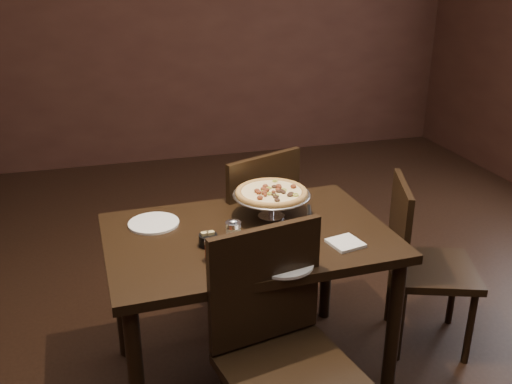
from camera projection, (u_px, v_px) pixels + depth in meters
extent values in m
cube|color=black|center=(154.00, 17.00, 5.32)|extent=(6.00, 0.02, 2.80)
cube|color=black|center=(248.00, 237.00, 2.53)|extent=(1.27, 0.87, 0.04)
cylinder|color=black|center=(393.00, 333.00, 2.53)|extent=(0.06, 0.06, 0.74)
cylinder|color=black|center=(120.00, 292.00, 2.84)|extent=(0.06, 0.06, 0.74)
cylinder|color=black|center=(327.00, 259.00, 3.15)|extent=(0.06, 0.06, 0.74)
cylinder|color=silver|center=(271.00, 216.00, 2.68)|extent=(0.12, 0.12, 0.01)
cylinder|color=silver|center=(271.00, 206.00, 2.66)|extent=(0.03, 0.03, 0.10)
cylinder|color=silver|center=(271.00, 196.00, 2.64)|extent=(0.09, 0.09, 0.01)
cylinder|color=#96969B|center=(271.00, 195.00, 2.64)|extent=(0.35, 0.35, 0.01)
torus|color=#96969B|center=(271.00, 195.00, 2.64)|extent=(0.36, 0.36, 0.01)
cylinder|color=olive|center=(271.00, 193.00, 2.64)|extent=(0.33, 0.33, 0.01)
torus|color=olive|center=(271.00, 192.00, 2.64)|extent=(0.34, 0.34, 0.03)
cylinder|color=#E3C87C|center=(271.00, 192.00, 2.64)|extent=(0.28, 0.28, 0.01)
cylinder|color=beige|center=(233.00, 236.00, 2.41)|extent=(0.06, 0.06, 0.08)
cylinder|color=silver|center=(233.00, 225.00, 2.39)|extent=(0.07, 0.07, 0.02)
ellipsoid|color=silver|center=(233.00, 221.00, 2.38)|extent=(0.04, 0.04, 0.01)
cylinder|color=maroon|center=(211.00, 251.00, 2.30)|extent=(0.05, 0.05, 0.07)
cylinder|color=silver|center=(211.00, 242.00, 2.28)|extent=(0.06, 0.06, 0.02)
ellipsoid|color=silver|center=(211.00, 239.00, 2.27)|extent=(0.03, 0.03, 0.01)
cylinder|color=black|center=(208.00, 240.00, 2.41)|extent=(0.08, 0.08, 0.05)
cube|color=tan|center=(205.00, 238.00, 2.40)|extent=(0.03, 0.03, 0.05)
cube|color=tan|center=(211.00, 237.00, 2.41)|extent=(0.03, 0.03, 0.05)
cube|color=silver|center=(345.00, 243.00, 2.42)|extent=(0.15, 0.15, 0.01)
cylinder|color=white|center=(154.00, 223.00, 2.61)|extent=(0.23, 0.23, 0.01)
cylinder|color=white|center=(283.00, 263.00, 2.26)|extent=(0.25, 0.25, 0.01)
cone|color=silver|center=(309.00, 212.00, 2.45)|extent=(0.14, 0.14, 0.00)
cylinder|color=black|center=(309.00, 211.00, 2.45)|extent=(0.06, 0.12, 0.02)
cube|color=black|center=(241.00, 233.00, 3.22)|extent=(0.60, 0.60, 0.04)
cube|color=black|center=(264.00, 200.00, 2.97)|extent=(0.44, 0.20, 0.48)
cylinder|color=black|center=(247.00, 250.00, 3.56)|extent=(0.04, 0.04, 0.45)
cylinder|color=black|center=(197.00, 268.00, 3.34)|extent=(0.04, 0.04, 0.45)
cylinder|color=black|center=(286.00, 273.00, 3.29)|extent=(0.04, 0.04, 0.45)
cylinder|color=black|center=(234.00, 295.00, 3.07)|extent=(0.04, 0.04, 0.45)
cube|color=black|center=(291.00, 376.00, 2.11)|extent=(0.55, 0.55, 0.04)
cube|color=black|center=(265.00, 285.00, 2.18)|extent=(0.46, 0.12, 0.49)
cylinder|color=black|center=(306.00, 382.00, 2.44)|extent=(0.04, 0.04, 0.45)
cube|color=black|center=(433.00, 270.00, 2.91)|extent=(0.54, 0.54, 0.04)
cube|color=black|center=(400.00, 224.00, 2.83)|extent=(0.17, 0.41, 0.44)
cylinder|color=black|center=(470.00, 328.00, 2.83)|extent=(0.04, 0.04, 0.41)
cylinder|color=black|center=(453.00, 291.00, 3.15)|extent=(0.04, 0.04, 0.41)
cylinder|color=black|center=(400.00, 325.00, 2.85)|extent=(0.04, 0.04, 0.41)
cylinder|color=black|center=(390.00, 289.00, 3.17)|extent=(0.04, 0.04, 0.41)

